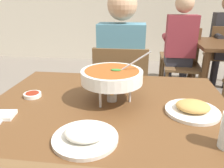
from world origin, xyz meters
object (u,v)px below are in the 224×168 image
at_px(chair_diner_main, 121,92).
at_px(sauce_dish, 33,95).
at_px(rice_plate, 85,135).
at_px(dining_table_main, 108,124).
at_px(appetizer_plate, 193,109).
at_px(curry_bowl, 112,77).
at_px(chair_bg_middle, 182,59).
at_px(chair_bg_left, 223,53).
at_px(chair_bg_window, 182,51).
at_px(diner_main, 122,64).
at_px(patron_bg_middle, 180,42).

distance_m(chair_diner_main, sauce_dish, 0.86).
relative_size(rice_plate, sauce_dish, 2.67).
height_order(dining_table_main, appetizer_plate, appetizer_plate).
distance_m(curry_bowl, chair_bg_middle, 2.04).
xyz_separation_m(chair_bg_left, chair_bg_window, (-0.56, 0.06, 0.00)).
height_order(diner_main, chair_bg_middle, diner_main).
bearing_deg(chair_diner_main, sauce_dish, -119.97).
bearing_deg(chair_bg_window, chair_bg_left, -6.49).
bearing_deg(chair_bg_middle, chair_bg_left, 34.17).
relative_size(appetizer_plate, chair_bg_middle, 0.27).
bearing_deg(chair_bg_window, chair_bg_middle, -99.27).
height_order(curry_bowl, patron_bg_middle, patron_bg_middle).
relative_size(rice_plate, appetizer_plate, 1.00).
bearing_deg(appetizer_plate, chair_bg_left, 68.47).
relative_size(appetizer_plate, chair_bg_window, 0.27).
bearing_deg(dining_table_main, patron_bg_middle, 71.42).
xyz_separation_m(dining_table_main, appetizer_plate, (0.39, -0.04, 0.13)).
height_order(chair_diner_main, chair_bg_middle, same).
relative_size(chair_bg_left, chair_bg_middle, 1.00).
distance_m(dining_table_main, rice_plate, 0.33).
xyz_separation_m(appetizer_plate, chair_bg_middle, (0.31, 1.97, -0.27)).
bearing_deg(sauce_dish, curry_bowl, 0.54).
bearing_deg(sauce_dish, dining_table_main, -5.75).
height_order(chair_diner_main, curry_bowl, curry_bowl).
bearing_deg(chair_bg_window, sauce_dish, -116.40).
bearing_deg(chair_bg_window, appetizer_plate, -98.98).
bearing_deg(sauce_dish, chair_bg_middle, 59.71).
bearing_deg(chair_diner_main, chair_bg_window, 65.17).
relative_size(curry_bowl, rice_plate, 1.39).
relative_size(appetizer_plate, chair_bg_left, 0.27).
distance_m(diner_main, sauce_dish, 0.84).
bearing_deg(sauce_dish, appetizer_plate, -5.53).
bearing_deg(appetizer_plate, diner_main, 115.45).
xyz_separation_m(sauce_dish, chair_bg_middle, (1.10, 1.89, -0.26)).
xyz_separation_m(rice_plate, chair_bg_window, (0.82, 2.73, -0.27)).
xyz_separation_m(diner_main, sauce_dish, (-0.41, -0.74, 0.02)).
relative_size(dining_table_main, chair_bg_left, 1.31).
distance_m(chair_diner_main, chair_bg_left, 2.10).
distance_m(dining_table_main, patron_bg_middle, 2.00).
distance_m(dining_table_main, chair_bg_middle, 2.06).
bearing_deg(sauce_dish, chair_bg_left, 53.13).
relative_size(dining_table_main, chair_bg_middle, 1.31).
bearing_deg(chair_bg_middle, chair_diner_main, -120.48).
bearing_deg(chair_bg_left, curry_bowl, -119.69).
bearing_deg(chair_bg_left, chair_bg_window, 173.51).
distance_m(diner_main, chair_bg_window, 1.84).
xyz_separation_m(diner_main, chair_bg_window, (0.78, 1.65, -0.24)).
bearing_deg(sauce_dish, chair_bg_window, 63.60).
relative_size(appetizer_plate, sauce_dish, 2.67).
distance_m(curry_bowl, chair_bg_left, 2.70).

